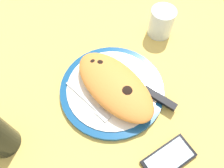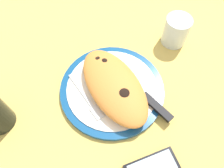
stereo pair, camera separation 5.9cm
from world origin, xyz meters
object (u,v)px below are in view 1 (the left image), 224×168
object	(u,v)px
smartphone	(169,159)
water_glass	(161,23)
calzone	(115,85)
fork	(91,104)
plate	(112,89)
knife	(148,91)

from	to	relation	value
smartphone	water_glass	xyz separation A→B (cm)	(-25.27, 31.55, 3.44)
calzone	fork	world-z (taller)	calzone
plate	calzone	bearing A→B (deg)	18.39
plate	smartphone	xyz separation A→B (cm)	(22.49, -5.07, -0.24)
knife	smartphone	distance (cm)	17.73
knife	water_glass	bearing A→B (deg)	117.49
fork	knife	world-z (taller)	knife
calzone	smartphone	distance (cm)	22.48
plate	fork	bearing A→B (deg)	-96.36
fork	smartphone	xyz separation A→B (cm)	(23.32, 2.38, -1.31)
calzone	water_glass	bearing A→B (deg)	98.11
knife	calzone	bearing A→B (deg)	-145.32
calzone	water_glass	size ratio (longest dim) A/B	3.01
plate	knife	size ratio (longest dim) A/B	1.16
knife	water_glass	xyz separation A→B (cm)	(-11.00, 21.14, 1.85)
smartphone	fork	bearing A→B (deg)	-174.16
plate	calzone	xyz separation A→B (cm)	(0.95, 0.32, 3.28)
fork	water_glass	size ratio (longest dim) A/B	1.75
calzone	plate	bearing A→B (deg)	-161.61
knife	water_glass	distance (cm)	23.90
fork	water_glass	xyz separation A→B (cm)	(-1.95, 33.94, 2.13)
plate	knife	distance (cm)	9.90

